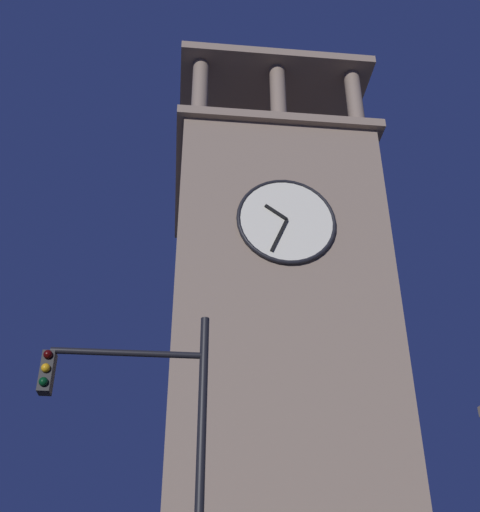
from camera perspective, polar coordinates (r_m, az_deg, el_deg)
clocktower at (r=25.62m, az=2.94°, el=-10.47°), size 8.63×9.55×26.45m
traffic_signal_near at (r=11.24m, az=-7.97°, el=-16.75°), size 2.95×0.41×6.58m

